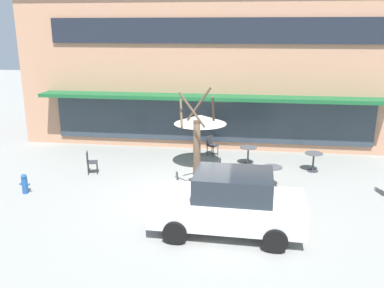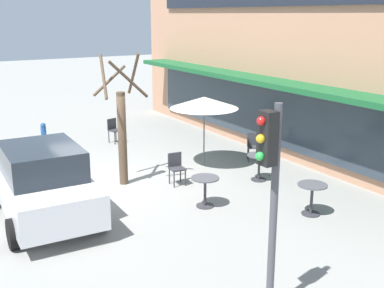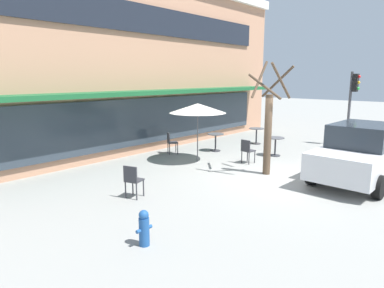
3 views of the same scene
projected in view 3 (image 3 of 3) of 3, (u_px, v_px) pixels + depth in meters
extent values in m
plane|color=gray|center=(278.00, 177.00, 10.92)|extent=(80.00, 80.00, 0.00)
cube|color=tan|center=(95.00, 64.00, 16.70)|extent=(18.34, 8.00, 7.52)
cube|color=#19592D|center=(160.00, 92.00, 13.97)|extent=(15.59, 1.10, 0.16)
cube|color=#1E232D|center=(150.00, 20.00, 13.74)|extent=(14.67, 0.10, 1.10)
cube|color=#2D3842|center=(152.00, 120.00, 14.52)|extent=(14.67, 0.10, 1.90)
cylinder|color=#333338|center=(256.00, 144.00, 16.41)|extent=(0.44, 0.44, 0.03)
cylinder|color=#333338|center=(256.00, 136.00, 16.34)|extent=(0.07, 0.07, 0.70)
cylinder|color=#4C4C51|center=(257.00, 129.00, 16.27)|extent=(0.70, 0.70, 0.03)
cylinder|color=#333338|center=(215.00, 151.00, 14.82)|extent=(0.44, 0.44, 0.03)
cylinder|color=#333338|center=(216.00, 142.00, 14.75)|extent=(0.07, 0.07, 0.70)
cylinder|color=#4C4C51|center=(216.00, 134.00, 14.68)|extent=(0.70, 0.70, 0.03)
cylinder|color=#333338|center=(275.00, 155.00, 13.91)|extent=(0.44, 0.44, 0.03)
cylinder|color=#333338|center=(275.00, 147.00, 13.84)|extent=(0.07, 0.07, 0.70)
cylinder|color=#4C4C51|center=(276.00, 138.00, 13.77)|extent=(0.70, 0.70, 0.03)
cylinder|color=#4C4C51|center=(198.00, 133.00, 12.76)|extent=(0.04, 0.04, 2.20)
cone|color=silver|center=(198.00, 108.00, 12.59)|extent=(2.10, 2.10, 0.35)
cylinder|color=#333338|center=(176.00, 147.00, 14.49)|extent=(0.04, 0.04, 0.45)
cylinder|color=#333338|center=(178.00, 149.00, 14.17)|extent=(0.04, 0.04, 0.45)
cylinder|color=#333338|center=(168.00, 148.00, 14.41)|extent=(0.04, 0.04, 0.45)
cylinder|color=#333338|center=(170.00, 149.00, 14.08)|extent=(0.04, 0.04, 0.45)
cube|color=#333338|center=(173.00, 143.00, 14.24)|extent=(0.55, 0.55, 0.04)
cube|color=#333338|center=(168.00, 138.00, 14.15)|extent=(0.25, 0.36, 0.40)
cylinder|color=#333338|center=(133.00, 186.00, 9.29)|extent=(0.04, 0.04, 0.45)
cylinder|color=#333338|center=(144.00, 188.00, 9.16)|extent=(0.04, 0.04, 0.45)
cylinder|color=#333338|center=(126.00, 190.00, 8.98)|extent=(0.04, 0.04, 0.45)
cylinder|color=#333338|center=(137.00, 192.00, 8.85)|extent=(0.04, 0.04, 0.45)
cube|color=#333338|center=(134.00, 180.00, 9.02)|extent=(0.50, 0.50, 0.04)
cube|color=#333338|center=(130.00, 174.00, 8.82)|extent=(0.16, 0.39, 0.40)
cylinder|color=#333338|center=(247.00, 156.00, 12.95)|extent=(0.04, 0.04, 0.45)
cylinder|color=#333338|center=(255.00, 157.00, 12.71)|extent=(0.04, 0.04, 0.45)
cylinder|color=#333338|center=(242.00, 157.00, 12.72)|extent=(0.04, 0.04, 0.45)
cylinder|color=#333338|center=(249.00, 159.00, 12.48)|extent=(0.04, 0.04, 0.45)
cube|color=#333338|center=(248.00, 151.00, 12.67)|extent=(0.44, 0.44, 0.04)
cube|color=#333338|center=(246.00, 145.00, 12.51)|extent=(0.08, 0.40, 0.40)
cube|color=silver|center=(360.00, 159.00, 10.41)|extent=(4.25, 1.92, 0.76)
cube|color=#232B33|center=(364.00, 135.00, 10.38)|extent=(2.15, 1.66, 0.68)
cylinder|color=black|center=(379.00, 187.00, 8.95)|extent=(0.65, 0.24, 0.64)
cylinder|color=black|center=(312.00, 174.00, 10.15)|extent=(0.65, 0.24, 0.64)
cylinder|color=black|center=(344.00, 159.00, 12.02)|extent=(0.65, 0.24, 0.64)
cylinder|color=brown|center=(268.00, 135.00, 11.06)|extent=(0.24, 0.24, 2.61)
cylinder|color=brown|center=(277.00, 82.00, 11.14)|extent=(0.12, 1.11, 1.04)
cylinder|color=brown|center=(260.00, 79.00, 10.99)|extent=(0.85, 0.12, 1.18)
cylinder|color=brown|center=(265.00, 87.00, 10.33)|extent=(0.29, 1.07, 0.79)
cylinder|color=brown|center=(281.00, 81.00, 10.38)|extent=(0.92, 0.30, 1.11)
cylinder|color=#47474C|center=(349.00, 109.00, 15.75)|extent=(0.12, 0.12, 3.40)
cube|color=black|center=(356.00, 83.00, 15.40)|extent=(0.26, 0.20, 0.80)
sphere|color=red|center=(359.00, 77.00, 15.26)|extent=(0.13, 0.13, 0.13)
sphere|color=gold|center=(359.00, 83.00, 15.31)|extent=(0.13, 0.13, 0.13)
sphere|color=green|center=(358.00, 88.00, 15.36)|extent=(0.13, 0.13, 0.13)
cylinder|color=#1E4C8C|center=(144.00, 232.00, 6.45)|extent=(0.20, 0.20, 0.55)
sphere|color=#1E4C8C|center=(144.00, 215.00, 6.39)|extent=(0.19, 0.19, 0.19)
cylinder|color=#1E4C8C|center=(139.00, 231.00, 6.34)|extent=(0.10, 0.07, 0.07)
cylinder|color=#1E4C8C|center=(149.00, 227.00, 6.53)|extent=(0.10, 0.07, 0.07)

